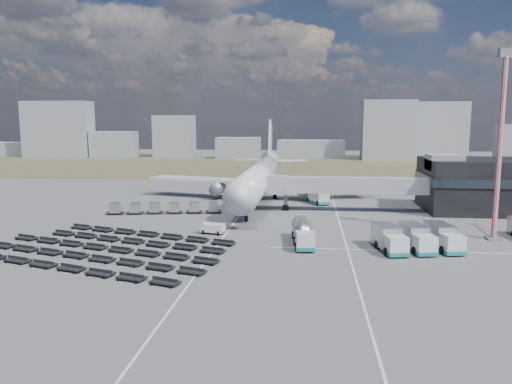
# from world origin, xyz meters

# --- Properties ---
(ground) EXTENTS (420.00, 420.00, 0.00)m
(ground) POSITION_xyz_m (0.00, 0.00, 0.00)
(ground) COLOR #565659
(ground) RESTS_ON ground
(grass_strip) EXTENTS (420.00, 90.00, 0.01)m
(grass_strip) POSITION_xyz_m (0.00, 110.00, 0.01)
(grass_strip) COLOR brown
(grass_strip) RESTS_ON ground
(lane_markings) EXTENTS (47.12, 110.00, 0.01)m
(lane_markings) POSITION_xyz_m (9.77, 3.00, 0.01)
(lane_markings) COLOR silver
(lane_markings) RESTS_ON ground
(terminal) EXTENTS (30.40, 16.40, 11.00)m
(terminal) POSITION_xyz_m (47.77, 23.96, 5.25)
(terminal) COLOR black
(terminal) RESTS_ON ground
(jet_bridge) EXTENTS (30.30, 3.80, 7.05)m
(jet_bridge) POSITION_xyz_m (15.90, 20.42, 5.05)
(jet_bridge) COLOR #939399
(jet_bridge) RESTS_ON ground
(airliner) EXTENTS (51.59, 64.53, 17.62)m
(airliner) POSITION_xyz_m (0.00, 32.38, 5.29)
(airliner) COLOR silver
(airliner) RESTS_ON ground
(skyline) EXTENTS (290.14, 23.53, 25.77)m
(skyline) POSITION_xyz_m (4.86, 152.10, 10.12)
(skyline) COLOR #92959F
(skyline) RESTS_ON ground
(fuel_tanker) EXTENTS (3.52, 10.30, 3.27)m
(fuel_tanker) POSITION_xyz_m (9.91, -5.96, 1.63)
(fuel_tanker) COLOR silver
(fuel_tanker) RESTS_ON ground
(pushback_tug) EXTENTS (3.86, 2.67, 1.56)m
(pushback_tug) POSITION_xyz_m (-4.00, -0.77, 0.78)
(pushback_tug) COLOR silver
(pushback_tug) RESTS_ON ground
(catering_truck) EXTENTS (5.05, 6.89, 2.93)m
(catering_truck) POSITION_xyz_m (12.49, 29.02, 1.50)
(catering_truck) COLOR silver
(catering_truck) RESTS_ON ground
(service_trucks_near) EXTENTS (11.61, 9.66, 3.12)m
(service_trucks_near) POSITION_xyz_m (25.15, -7.62, 1.70)
(service_trucks_near) COLOR silver
(service_trucks_near) RESTS_ON ground
(uld_row) EXTENTS (21.14, 5.67, 1.92)m
(uld_row) POSITION_xyz_m (-16.12, 14.43, 1.15)
(uld_row) COLOR black
(uld_row) RESTS_ON ground
(baggage_dollies) EXTENTS (36.59, 28.34, 0.77)m
(baggage_dollies) POSITION_xyz_m (-16.27, -12.36, 0.39)
(baggage_dollies) COLOR black
(baggage_dollies) RESTS_ON ground
(floodlight_mast) EXTENTS (2.59, 2.11, 27.37)m
(floodlight_mast) POSITION_xyz_m (37.80, -0.10, 13.72)
(floodlight_mast) COLOR red
(floodlight_mast) RESTS_ON ground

